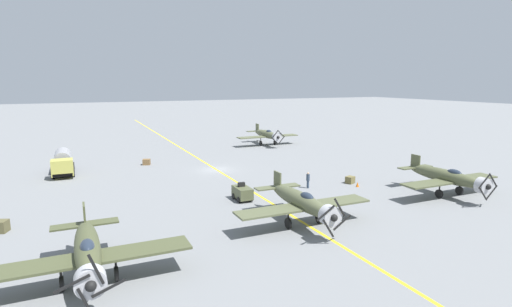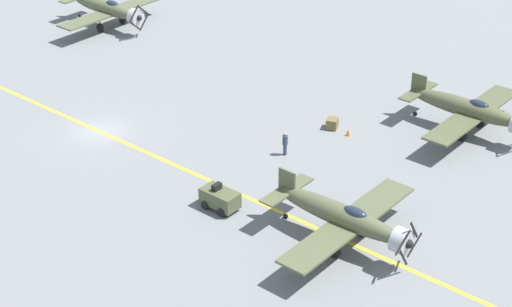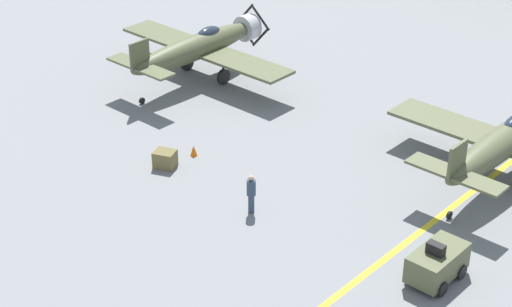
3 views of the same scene
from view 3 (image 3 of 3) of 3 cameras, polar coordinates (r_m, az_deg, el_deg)
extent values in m
ellipsoid|color=#535839|center=(49.22, -4.10, 7.04)|extent=(1.50, 9.50, 1.42)
cylinder|color=#B7B7BC|center=(52.18, -0.58, 8.41)|extent=(1.58, 0.90, 1.58)
ellipsoid|color=#232D3D|center=(49.75, -3.18, 8.01)|extent=(0.80, 1.70, 0.76)
cube|color=#535839|center=(49.83, -3.46, 6.93)|extent=(12.00, 2.10, 0.16)
cube|color=#535839|center=(46.64, -7.72, 5.78)|extent=(4.40, 1.10, 0.12)
cube|color=#535839|center=(46.39, -7.77, 6.51)|extent=(0.14, 1.30, 1.60)
sphere|color=black|center=(52.53, -0.21, 8.55)|extent=(0.56, 0.56, 0.56)
cube|color=black|center=(52.67, -0.68, 9.37)|extent=(1.27, 0.06, 1.40)
cube|color=black|center=(53.14, -0.73, 8.13)|extent=(1.40, 0.06, 1.27)
cube|color=black|center=(52.40, 0.27, 7.73)|extent=(1.27, 0.06, 1.40)
cube|color=black|center=(51.92, 0.34, 8.98)|extent=(1.40, 0.06, 1.27)
cylinder|color=black|center=(51.07, -4.64, 6.68)|extent=(0.14, 0.14, 1.26)
cylinder|color=black|center=(51.31, -4.61, 6.03)|extent=(0.22, 0.90, 0.90)
cylinder|color=black|center=(49.09, -2.20, 5.81)|extent=(0.14, 0.14, 1.26)
cylinder|color=black|center=(49.34, -2.18, 5.14)|extent=(0.22, 0.90, 0.90)
cylinder|color=black|center=(47.43, -7.61, 3.51)|extent=(0.12, 0.36, 0.36)
ellipsoid|color=#585D3E|center=(40.22, 16.06, 0.67)|extent=(1.50, 9.50, 1.42)
cube|color=#585D3E|center=(40.99, 16.49, 0.63)|extent=(12.00, 2.10, 0.16)
cube|color=#585D3E|center=(36.88, 13.15, -1.35)|extent=(4.40, 1.10, 0.12)
cube|color=#585D3E|center=(36.57, 13.26, -0.46)|extent=(0.14, 1.30, 1.60)
cylinder|color=black|center=(41.83, 14.56, 0.52)|extent=(0.14, 0.14, 1.26)
cylinder|color=black|center=(42.12, 14.46, -0.23)|extent=(0.22, 0.90, 0.90)
cylinder|color=black|center=(37.87, 12.77, -4.02)|extent=(0.12, 0.36, 0.36)
cube|color=#515638|center=(33.78, 12.00, -7.11)|extent=(1.40, 2.60, 1.10)
cube|color=black|center=(33.15, 11.90, -6.23)|extent=(0.70, 0.36, 0.44)
cylinder|color=black|center=(34.85, 11.56, -6.83)|extent=(0.20, 0.60, 0.60)
cylinder|color=black|center=(34.35, 13.52, -7.67)|extent=(0.20, 0.60, 0.60)
cylinder|color=black|center=(33.83, 10.28, -7.91)|extent=(0.20, 0.60, 0.60)
cylinder|color=black|center=(33.31, 12.28, -8.81)|extent=(0.20, 0.60, 0.60)
cylinder|color=#334256|center=(37.25, -0.32, -3.35)|extent=(0.27, 0.27, 0.87)
cylinder|color=#334256|center=(36.83, -0.32, -2.29)|extent=(0.40, 0.40, 0.73)
sphere|color=tan|center=(36.58, -0.32, -1.65)|extent=(0.24, 0.24, 0.24)
cube|color=brown|center=(40.93, -6.09, -0.37)|extent=(1.24, 1.15, 0.83)
cone|color=orange|center=(41.83, -4.18, 0.20)|extent=(0.36, 0.36, 0.55)
camera|label=1|loc=(61.50, 45.09, 12.96)|focal=28.00mm
camera|label=2|loc=(62.40, 71.24, 21.13)|focal=60.00mm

